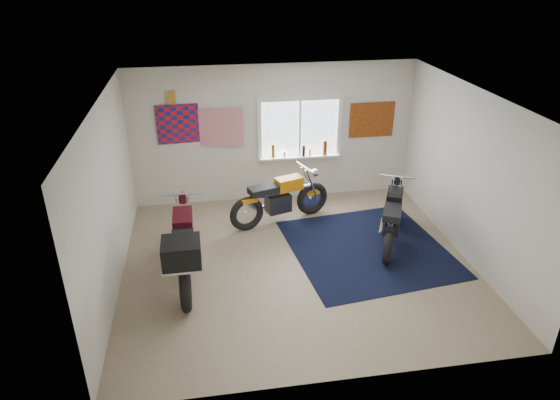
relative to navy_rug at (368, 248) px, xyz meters
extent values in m
plane|color=#9E896B|center=(-1.26, -0.26, -0.01)|extent=(5.50, 5.50, 0.00)
plane|color=white|center=(-1.26, -0.26, 2.69)|extent=(5.50, 5.50, 0.00)
plane|color=silver|center=(-1.26, 2.24, 1.34)|extent=(5.50, 0.00, 5.50)
plane|color=silver|center=(-1.26, -2.76, 1.34)|extent=(5.50, 0.00, 5.50)
plane|color=silver|center=(-4.01, -0.26, 1.34)|extent=(0.00, 5.00, 5.00)
plane|color=silver|center=(1.49, -0.26, 1.34)|extent=(0.00, 5.00, 5.00)
cube|color=black|center=(0.00, 0.00, 0.00)|extent=(2.79, 2.88, 0.01)
cube|color=white|center=(-0.76, 2.23, 1.44)|extent=(1.50, 0.02, 1.10)
cube|color=white|center=(-0.76, 2.21, 2.03)|extent=(1.66, 0.06, 0.08)
cube|color=white|center=(-0.76, 2.21, 0.85)|extent=(1.66, 0.06, 0.08)
cube|color=white|center=(-1.55, 2.21, 1.44)|extent=(0.08, 0.06, 1.10)
cube|color=white|center=(0.03, 2.21, 1.44)|extent=(0.08, 0.06, 1.10)
cube|color=white|center=(-0.76, 2.21, 1.44)|extent=(0.04, 0.06, 1.10)
cube|color=white|center=(-0.76, 2.15, 0.87)|extent=(1.60, 0.16, 0.04)
cylinder|color=#836213|center=(-1.30, 2.14, 1.03)|extent=(0.07, 0.07, 0.28)
cylinder|color=white|center=(-1.07, 2.14, 0.95)|extent=(0.06, 0.06, 0.12)
cylinder|color=black|center=(-0.69, 2.14, 1.00)|extent=(0.06, 0.06, 0.22)
cylinder|color=gold|center=(-0.56, 2.14, 0.96)|extent=(0.05, 0.05, 0.14)
cylinder|color=#6D350E|center=(-0.26, 2.14, 1.04)|extent=(0.09, 0.09, 0.30)
plane|color=red|center=(-2.96, 2.22, 1.64)|extent=(1.00, 0.07, 1.00)
plane|color=red|center=(-2.31, 2.20, 1.54)|extent=(0.90, 0.09, 0.90)
cube|color=#B38E33|center=(-3.16, 2.22, 2.14)|extent=(0.18, 0.02, 0.24)
cube|color=#A54C14|center=(0.69, 2.22, 1.54)|extent=(0.90, 0.03, 0.70)
torus|color=black|center=(-0.66, 1.40, 0.31)|extent=(0.66, 0.32, 0.65)
torus|color=black|center=(-1.95, 0.98, 0.31)|extent=(0.66, 0.32, 0.65)
cylinder|color=white|center=(-0.66, 1.40, 0.31)|extent=(0.13, 0.13, 0.11)
cylinder|color=white|center=(-1.95, 0.98, 0.31)|extent=(0.13, 0.13, 0.11)
cylinder|color=white|center=(-1.31, 1.19, 0.59)|extent=(1.19, 0.47, 0.09)
cube|color=#2B2C2E|center=(-1.35, 1.18, 0.38)|extent=(0.50, 0.39, 0.33)
cylinder|color=white|center=(-1.40, 1.32, 0.28)|extent=(0.53, 0.23, 0.07)
cube|color=orange|center=(-1.14, 1.25, 0.73)|extent=(0.54, 0.39, 0.23)
cube|color=black|center=(-1.63, 1.08, 0.71)|extent=(0.59, 0.42, 0.12)
cube|color=orange|center=(-1.90, 0.99, 0.58)|extent=(0.32, 0.24, 0.08)
cube|color=orange|center=(-0.66, 1.40, 0.43)|extent=(0.30, 0.21, 0.05)
cylinder|color=white|center=(-0.83, 1.35, 0.98)|extent=(0.22, 0.58, 0.03)
cylinder|color=white|center=(-0.64, 1.41, 0.83)|extent=(0.14, 0.18, 0.15)
torus|color=black|center=(0.75, 0.81, 0.30)|extent=(0.38, 0.62, 0.62)
torus|color=black|center=(0.17, -0.45, 0.30)|extent=(0.38, 0.62, 0.62)
cylinder|color=white|center=(0.75, 0.81, 0.30)|extent=(0.14, 0.14, 0.11)
cylinder|color=white|center=(0.17, -0.45, 0.30)|extent=(0.14, 0.14, 0.11)
cylinder|color=white|center=(0.46, 0.18, 0.61)|extent=(0.60, 1.16, 0.09)
cube|color=#2B2C2E|center=(0.44, 0.14, 0.39)|extent=(0.44, 0.52, 0.34)
cylinder|color=white|center=(0.30, 0.20, 0.29)|extent=(0.29, 0.52, 0.07)
cube|color=black|center=(0.53, 0.34, 0.74)|extent=(0.44, 0.56, 0.24)
cube|color=black|center=(0.31, -0.13, 0.72)|extent=(0.48, 0.61, 0.12)
cube|color=black|center=(0.19, -0.40, 0.59)|extent=(0.27, 0.33, 0.08)
cube|color=black|center=(0.75, 0.81, 0.42)|extent=(0.24, 0.31, 0.05)
cylinder|color=white|center=(0.68, 0.65, 1.00)|extent=(0.57, 0.29, 0.04)
cylinder|color=white|center=(0.76, 0.82, 0.84)|extent=(0.18, 0.16, 0.16)
torus|color=black|center=(-3.02, 0.44, 0.35)|extent=(0.15, 0.73, 0.73)
torus|color=black|center=(-3.01, -1.12, 0.35)|extent=(0.15, 0.73, 0.73)
cylinder|color=white|center=(-3.02, 0.44, 0.35)|extent=(0.11, 0.12, 0.12)
cylinder|color=white|center=(-3.01, -1.12, 0.35)|extent=(0.11, 0.12, 0.12)
cylinder|color=white|center=(-3.01, -0.34, 0.69)|extent=(0.11, 1.41, 0.10)
cube|color=#2B2C2E|center=(-3.01, -0.39, 0.44)|extent=(0.32, 0.50, 0.38)
cylinder|color=white|center=(-3.19, -0.40, 0.33)|extent=(0.08, 0.61, 0.08)
cube|color=#390911|center=(-3.01, -0.14, 0.84)|extent=(0.29, 0.56, 0.27)
cube|color=black|center=(-3.01, -0.73, 0.82)|extent=(0.32, 0.62, 0.13)
cube|color=#390911|center=(-3.01, -1.06, 0.66)|extent=(0.18, 0.34, 0.09)
cube|color=#390911|center=(-3.02, 0.44, 0.49)|extent=(0.16, 0.31, 0.06)
cylinder|color=white|center=(-3.02, 0.24, 1.13)|extent=(0.69, 0.04, 0.04)
cylinder|color=white|center=(-3.02, 0.47, 0.95)|extent=(0.18, 0.11, 0.18)
cube|color=black|center=(-3.01, -1.23, 0.98)|extent=(0.51, 0.47, 0.33)
camera|label=1|loc=(-2.61, -6.90, 4.46)|focal=32.00mm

